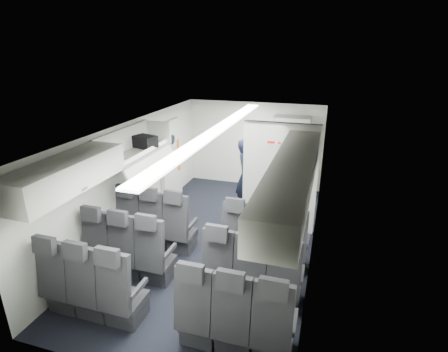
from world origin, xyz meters
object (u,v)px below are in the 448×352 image
Objects in this scene: galley_unit at (290,156)px; flight_attendant at (246,177)px; boarding_door at (171,160)px; carry_on_bag at (145,142)px; seat_row_mid at (187,265)px; seat_row_front at (208,235)px; seat_row_rear at (159,306)px.

galley_unit is 1.14× the size of flight_attendant.
boarding_door is 4.68× the size of carry_on_bag.
galley_unit is at bearing 65.31° from carry_on_bag.
seat_row_mid is at bearing 151.62° from flight_attendant.
boarding_door is at bearing 115.81° from carry_on_bag.
carry_on_bag reaches higher than flight_attendant.
seat_row_mid is at bearing -90.00° from seat_row_front.
flight_attendant is at bearing 86.78° from seat_row_rear.
seat_row_front is 2.71m from boarding_door.
seat_row_mid and seat_row_rear have the same top height.
seat_row_front is 1.75× the size of galley_unit.
carry_on_bag is (-1.40, 1.49, 1.38)m from seat_row_mid.
galley_unit is (0.95, 5.05, 0.55)m from seat_row_rear.
seat_row_front is at bearing -106.28° from galley_unit.
seat_row_front is at bearing 90.00° from seat_row_mid.
seat_row_mid is 3.45m from boarding_door.
galley_unit reaches higher than carry_on_bag.
galley_unit reaches higher than seat_row_rear.
galley_unit is at bearing 24.28° from boarding_door.
flight_attendant is at bearing 54.56° from carry_on_bag.
flight_attendant is (-0.75, -1.42, -0.12)m from galley_unit.
seat_row_rear is 1.75× the size of galley_unit.
boarding_door is at bearing 128.16° from seat_row_front.
seat_row_front and seat_row_rear have the same top height.
flight_attendant reaches higher than seat_row_rear.
flight_attendant is at bearing 83.65° from seat_row_front.
carry_on_bag reaches higher than seat_row_front.
galley_unit is 1.61m from flight_attendant.
seat_row_front is 2.05m from carry_on_bag.
galley_unit is 1.02× the size of boarding_door.
flight_attendant is at bearing -7.68° from boarding_door.
galley_unit reaches higher than seat_row_mid.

